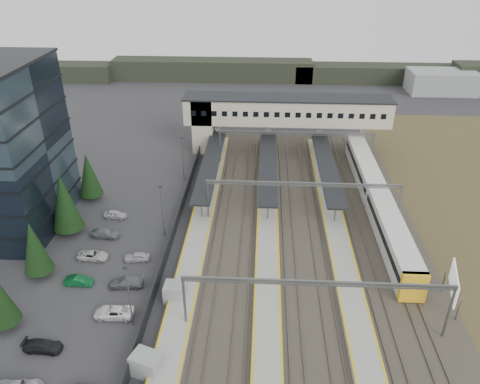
# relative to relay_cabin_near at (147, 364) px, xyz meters

# --- Properties ---
(ground) EXTENTS (220.00, 220.00, 0.00)m
(ground) POSITION_rel_relay_cabin_near_xyz_m (4.86, 14.41, -1.21)
(ground) COLOR #2B2B2D
(ground) RESTS_ON ground
(conifer_row) EXTENTS (4.42, 49.82, 9.50)m
(conifer_row) POSITION_rel_relay_cabin_near_xyz_m (-17.14, 10.55, 3.63)
(conifer_row) COLOR black
(conifer_row) RESTS_ON ground
(car_park) EXTENTS (10.58, 44.27, 1.27)m
(car_park) POSITION_rel_relay_cabin_near_xyz_m (-8.83, 4.92, -0.60)
(car_park) COLOR silver
(car_park) RESTS_ON ground
(lampposts) EXTENTS (0.50, 53.25, 8.07)m
(lampposts) POSITION_rel_relay_cabin_near_xyz_m (-3.14, 15.66, 3.13)
(lampposts) COLOR slate
(lampposts) RESTS_ON ground
(fence) EXTENTS (0.08, 90.00, 2.00)m
(fence) POSITION_rel_relay_cabin_near_xyz_m (-1.64, 19.41, -0.21)
(fence) COLOR #26282B
(fence) RESTS_ON ground
(relay_cabin_near) EXTENTS (3.45, 2.98, 2.42)m
(relay_cabin_near) POSITION_rel_relay_cabin_near_xyz_m (0.00, 0.00, 0.00)
(relay_cabin_near) COLOR gray
(relay_cabin_near) RESTS_ON ground
(relay_cabin_far) EXTENTS (2.69, 2.27, 2.38)m
(relay_cabin_far) POSITION_rel_relay_cabin_near_xyz_m (0.97, 10.67, -0.02)
(relay_cabin_far) COLOR gray
(relay_cabin_far) RESTS_ON ground
(rail_corridor) EXTENTS (34.00, 90.00, 0.92)m
(rail_corridor) POSITION_rel_relay_cabin_near_xyz_m (14.20, 19.41, -0.92)
(rail_corridor) COLOR #36332B
(rail_corridor) RESTS_ON ground
(canopies) EXTENTS (23.10, 30.00, 3.28)m
(canopies) POSITION_rel_relay_cabin_near_xyz_m (11.86, 41.41, 2.71)
(canopies) COLOR black
(canopies) RESTS_ON ground
(footbridge) EXTENTS (40.40, 6.40, 11.20)m
(footbridge) POSITION_rel_relay_cabin_near_xyz_m (12.56, 56.41, 6.72)
(footbridge) COLOR #C1B899
(footbridge) RESTS_ON ground
(gantries) EXTENTS (28.40, 62.28, 7.17)m
(gantries) POSITION_rel_relay_cabin_near_xyz_m (16.86, 17.41, 4.79)
(gantries) COLOR slate
(gantries) RESTS_ON ground
(train) EXTENTS (3.14, 43.61, 3.95)m
(train) POSITION_rel_relay_cabin_near_xyz_m (28.86, 33.05, 1.04)
(train) COLOR silver
(train) RESTS_ON ground
(billboard) EXTENTS (1.55, 5.75, 4.98)m
(billboard) POSITION_rel_relay_cabin_near_xyz_m (33.12, 11.45, 2.13)
(billboard) COLOR slate
(billboard) RESTS_ON ground
(treeline_far) EXTENTS (170.00, 19.00, 7.00)m
(treeline_far) POSITION_rel_relay_cabin_near_xyz_m (28.67, 106.69, 1.74)
(treeline_far) COLOR black
(treeline_far) RESTS_ON ground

